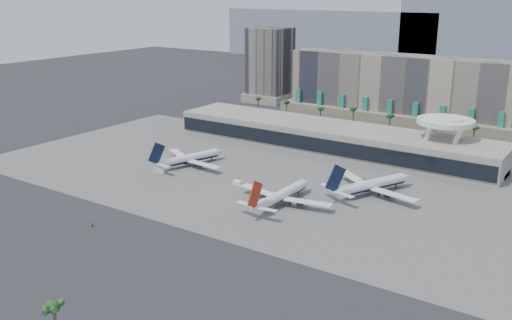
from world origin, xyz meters
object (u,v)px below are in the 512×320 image
Objects in this scene: service_vehicle_a at (159,170)px; taxiway_sign at (91,224)px; airliner_left at (190,158)px; airliner_right at (372,185)px; service_vehicle_b at (238,183)px; airliner_centre at (282,195)px.

service_vehicle_a reaches higher than taxiway_sign.
airliner_left is at bearing 56.15° from service_vehicle_a.
airliner_right is 107.87m from taxiway_sign.
airliner_left is 19.23× the size of taxiway_sign.
service_vehicle_a is at bearing -87.16° from airliner_left.
service_vehicle_a is 38.88m from service_vehicle_b.
taxiway_sign is at bearing -59.48° from airliner_left.
service_vehicle_b is (38.35, 6.44, -0.26)m from service_vehicle_a.
airliner_left is at bearing 164.50° from airliner_centre.
airliner_right reaches higher than taxiway_sign.
airliner_left is 16.73m from service_vehicle_a.
service_vehicle_a is 1.35× the size of service_vehicle_b.
service_vehicle_b is 1.76× the size of taxiway_sign.
airliner_left is at bearing 120.95° from taxiway_sign.
airliner_right reaches higher than service_vehicle_a.
service_vehicle_b is (-50.53, -21.05, -2.96)m from airliner_right.
airliner_left is 10.95× the size of service_vehicle_b.
airliner_right is at bearing -2.41° from service_vehicle_a.
service_vehicle_a is at bearing 128.26° from taxiway_sign.
airliner_right is (84.80, 11.43, 0.35)m from airliner_left.
airliner_left is at bearing -147.44° from airliner_right.
service_vehicle_a is 2.37× the size of taxiway_sign.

